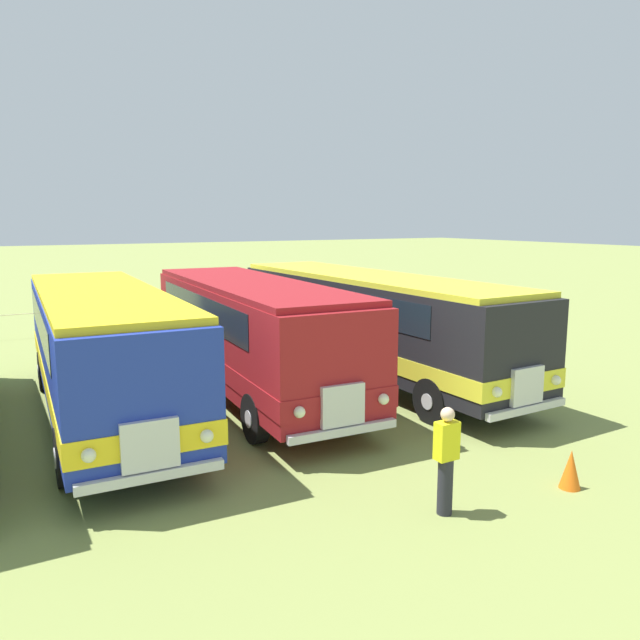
{
  "coord_description": "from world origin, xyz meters",
  "views": [
    {
      "loc": [
        3.32,
        -14.47,
        4.57
      ],
      "look_at": [
        11.28,
        -0.1,
        1.82
      ],
      "focal_mm": 34.14,
      "sensor_mm": 36.0,
      "label": 1
    }
  ],
  "objects_px": {
    "bus_seventh_in_row": "(251,329)",
    "bus_eighth_in_row": "(368,317)",
    "bus_sixth_in_row": "(102,344)",
    "marshal_person": "(446,460)",
    "cone_mid_row": "(571,469)"
  },
  "relations": [
    {
      "from": "bus_seventh_in_row",
      "to": "cone_mid_row",
      "type": "xyz_separation_m",
      "value": [
        2.58,
        -7.9,
        -1.41
      ]
    },
    {
      "from": "bus_seventh_in_row",
      "to": "bus_eighth_in_row",
      "type": "distance_m",
      "value": 3.7
    },
    {
      "from": "bus_seventh_in_row",
      "to": "marshal_person",
      "type": "bearing_deg",
      "value": -89.32
    },
    {
      "from": "bus_seventh_in_row",
      "to": "bus_eighth_in_row",
      "type": "relative_size",
      "value": 0.86
    },
    {
      "from": "bus_eighth_in_row",
      "to": "marshal_person",
      "type": "height_order",
      "value": "bus_eighth_in_row"
    },
    {
      "from": "bus_sixth_in_row",
      "to": "bus_eighth_in_row",
      "type": "distance_m",
      "value": 7.4
    },
    {
      "from": "bus_seventh_in_row",
      "to": "marshal_person",
      "type": "distance_m",
      "value": 7.62
    },
    {
      "from": "cone_mid_row",
      "to": "marshal_person",
      "type": "bearing_deg",
      "value": 172.28
    },
    {
      "from": "bus_seventh_in_row",
      "to": "bus_eighth_in_row",
      "type": "height_order",
      "value": "same"
    },
    {
      "from": "cone_mid_row",
      "to": "bus_sixth_in_row",
      "type": "bearing_deg",
      "value": 128.98
    },
    {
      "from": "bus_sixth_in_row",
      "to": "cone_mid_row",
      "type": "xyz_separation_m",
      "value": [
        6.28,
        -7.76,
        -1.41
      ]
    },
    {
      "from": "bus_sixth_in_row",
      "to": "bus_seventh_in_row",
      "type": "bearing_deg",
      "value": 2.31
    },
    {
      "from": "bus_sixth_in_row",
      "to": "bus_seventh_in_row",
      "type": "height_order",
      "value": "same"
    },
    {
      "from": "marshal_person",
      "to": "bus_sixth_in_row",
      "type": "bearing_deg",
      "value": 117.06
    },
    {
      "from": "bus_eighth_in_row",
      "to": "marshal_person",
      "type": "bearing_deg",
      "value": -115.21
    }
  ]
}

